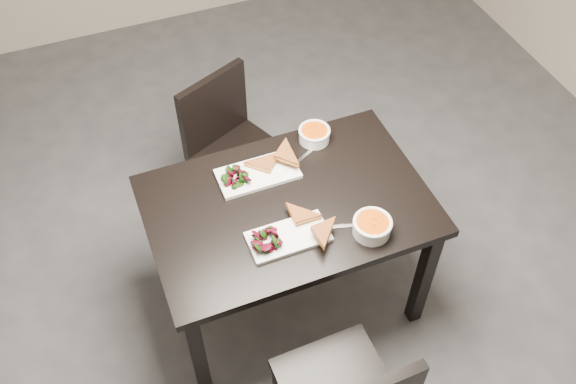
% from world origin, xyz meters
% --- Properties ---
extents(ground, '(5.00, 5.00, 0.00)m').
position_xyz_m(ground, '(0.00, 0.00, 0.00)').
color(ground, '#47474C').
rests_on(ground, ground).
extents(table, '(1.20, 0.80, 0.75)m').
position_xyz_m(table, '(0.11, -0.16, 0.65)').
color(table, black).
rests_on(table, ground).
extents(chair_far, '(0.55, 0.55, 0.85)m').
position_xyz_m(chair_far, '(0.06, 0.54, 0.48)').
color(chair_far, black).
rests_on(chair_far, ground).
extents(plate_near, '(0.33, 0.17, 0.02)m').
position_xyz_m(plate_near, '(0.04, -0.34, 0.76)').
color(plate_near, white).
rests_on(plate_near, table).
extents(sandwich_near, '(0.17, 0.12, 0.05)m').
position_xyz_m(sandwich_near, '(0.11, -0.32, 0.79)').
color(sandwich_near, '#AE5424').
rests_on(sandwich_near, plate_near).
extents(salad_near, '(0.10, 0.09, 0.05)m').
position_xyz_m(salad_near, '(-0.06, -0.34, 0.79)').
color(salad_near, black).
rests_on(salad_near, plate_near).
extents(soup_bowl_near, '(0.16, 0.16, 0.07)m').
position_xyz_m(soup_bowl_near, '(0.37, -0.43, 0.79)').
color(soup_bowl_near, white).
rests_on(soup_bowl_near, table).
extents(cutlery_near, '(0.18, 0.06, 0.00)m').
position_xyz_m(cutlery_near, '(0.27, -0.36, 0.75)').
color(cutlery_near, silver).
rests_on(cutlery_near, table).
extents(plate_far, '(0.36, 0.18, 0.02)m').
position_xyz_m(plate_far, '(0.05, 0.03, 0.76)').
color(plate_far, white).
rests_on(plate_far, table).
extents(sandwich_far, '(0.22, 0.22, 0.06)m').
position_xyz_m(sandwich_far, '(0.11, 0.02, 0.80)').
color(sandwich_far, '#AE5424').
rests_on(sandwich_far, plate_far).
extents(salad_far, '(0.11, 0.10, 0.05)m').
position_xyz_m(salad_far, '(-0.05, 0.03, 0.79)').
color(salad_far, black).
rests_on(salad_far, plate_far).
extents(soup_bowl_far, '(0.15, 0.15, 0.07)m').
position_xyz_m(soup_bowl_far, '(0.36, 0.15, 0.79)').
color(soup_bowl_far, white).
rests_on(soup_bowl_far, table).
extents(cutlery_far, '(0.17, 0.10, 0.00)m').
position_xyz_m(cutlery_far, '(0.25, 0.05, 0.75)').
color(cutlery_far, silver).
rests_on(cutlery_far, table).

